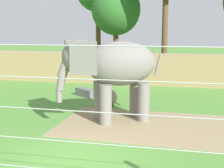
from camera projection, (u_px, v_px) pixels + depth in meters
ground_plane at (72, 161)px, 9.45m from camera, size 120.00×120.00×0.00m
dirt_patch at (146, 125)px, 12.85m from camera, size 6.96×4.68×0.01m
embankment_wall at (138, 69)px, 22.39m from camera, size 36.00×1.80×2.05m
elephant at (113, 67)px, 13.19m from camera, size 4.11×3.23×3.37m
enrichment_ball at (109, 97)px, 16.10m from camera, size 0.81×0.81×0.81m
cable_fence at (12, 134)px, 6.06m from camera, size 11.67×0.18×3.68m
feed_trough at (86, 93)px, 18.21m from camera, size 1.42×1.24×0.44m
tree_far_left at (116, 10)px, 27.15m from camera, size 4.13×4.13×7.51m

